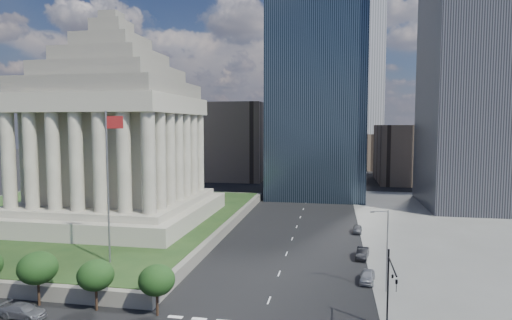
% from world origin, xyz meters
% --- Properties ---
extents(ground, '(500.00, 500.00, 0.00)m').
position_xyz_m(ground, '(0.00, 100.00, 0.00)').
color(ground, black).
rests_on(ground, ground).
extents(plaza_terrace, '(66.00, 70.00, 1.80)m').
position_xyz_m(plaza_terrace, '(-45.00, 50.00, 0.90)').
color(plaza_terrace, '#6B665B').
rests_on(plaza_terrace, ground).
extents(plaza_lawn, '(64.00, 68.00, 0.10)m').
position_xyz_m(plaza_lawn, '(-45.00, 50.00, 1.85)').
color(plaza_lawn, '#1C3616').
rests_on(plaza_lawn, plaza_terrace).
extents(war_memorial, '(34.00, 34.00, 39.00)m').
position_xyz_m(war_memorial, '(-34.00, 48.00, 21.40)').
color(war_memorial, gray).
rests_on(war_memorial, plaza_lawn).
extents(flagpole, '(2.52, 0.24, 20.00)m').
position_xyz_m(flagpole, '(-21.83, 24.00, 13.11)').
color(flagpole, slate).
rests_on(flagpole, plaza_lawn).
extents(midrise_glass, '(26.00, 26.00, 60.00)m').
position_xyz_m(midrise_glass, '(2.00, 95.00, 30.00)').
color(midrise_glass, black).
rests_on(midrise_glass, ground).
extents(building_filler_ne, '(20.00, 30.00, 20.00)m').
position_xyz_m(building_filler_ne, '(32.00, 130.00, 10.00)').
color(building_filler_ne, '#4F4036').
rests_on(building_filler_ne, ground).
extents(building_filler_nw, '(24.00, 30.00, 28.00)m').
position_xyz_m(building_filler_nw, '(-30.00, 130.00, 14.00)').
color(building_filler_nw, '#4F4036').
rests_on(building_filler_nw, ground).
extents(traffic_signal_ne, '(0.30, 5.74, 8.00)m').
position_xyz_m(traffic_signal_ne, '(12.50, 13.70, 5.25)').
color(traffic_signal_ne, black).
rests_on(traffic_signal_ne, ground).
extents(street_lamp_north, '(2.13, 0.22, 10.00)m').
position_xyz_m(street_lamp_north, '(13.33, 25.00, 5.66)').
color(street_lamp_north, slate).
rests_on(street_lamp_north, ground).
extents(suv_grey, '(2.46, 5.14, 1.45)m').
position_xyz_m(suv_grey, '(-24.55, 11.00, 0.72)').
color(suv_grey, '#5A5B62').
rests_on(suv_grey, ground).
extents(parked_sedan_near, '(2.41, 4.63, 1.50)m').
position_xyz_m(parked_sedan_near, '(11.50, 27.91, 0.75)').
color(parked_sedan_near, gray).
rests_on(parked_sedan_near, ground).
extents(parked_sedan_mid, '(2.32, 4.85, 1.53)m').
position_xyz_m(parked_sedan_mid, '(11.50, 37.85, 0.77)').
color(parked_sedan_mid, black).
rests_on(parked_sedan_mid, ground).
extents(parked_sedan_far, '(2.02, 4.24, 1.40)m').
position_xyz_m(parked_sedan_far, '(11.50, 53.46, 0.70)').
color(parked_sedan_far, '#4D4F54').
rests_on(parked_sedan_far, ground).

